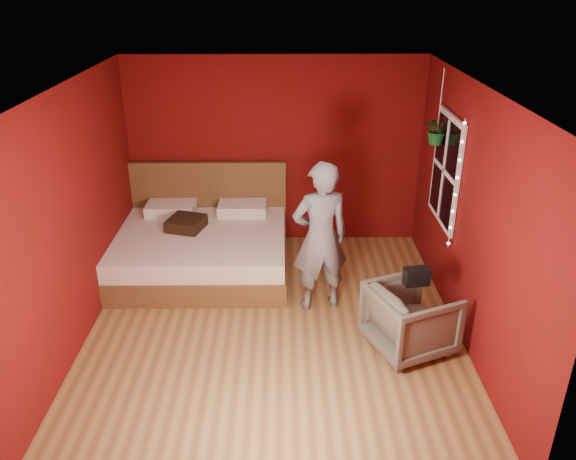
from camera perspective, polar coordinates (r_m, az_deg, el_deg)
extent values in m
plane|color=olive|center=(6.29, -1.45, -9.71)|extent=(4.50, 4.50, 0.00)
cube|color=maroon|center=(7.78, -1.32, 7.91)|extent=(4.00, 0.02, 2.60)
cube|color=maroon|center=(3.70, -2.17, -13.06)|extent=(4.00, 0.02, 2.60)
cube|color=maroon|center=(6.04, -21.03, 1.04)|extent=(0.02, 4.50, 2.60)
cube|color=maroon|center=(5.97, 18.10, 1.20)|extent=(0.02, 4.50, 2.60)
cube|color=white|center=(5.27, -1.77, 14.34)|extent=(4.00, 4.50, 0.02)
cube|color=white|center=(6.69, 15.74, 5.89)|extent=(0.04, 0.97, 1.27)
cube|color=black|center=(6.68, 15.62, 5.89)|extent=(0.02, 0.85, 1.15)
cube|color=white|center=(6.68, 15.58, 5.89)|extent=(0.03, 0.05, 1.15)
cube|color=white|center=(6.68, 15.58, 5.89)|extent=(0.03, 0.85, 0.05)
cylinder|color=silver|center=(6.20, 16.72, 4.29)|extent=(0.01, 0.01, 1.45)
sphere|color=#FFF2CC|center=(6.46, 15.99, -1.31)|extent=(0.04, 0.04, 0.04)
sphere|color=#FFF2CC|center=(6.38, 16.19, 0.24)|extent=(0.04, 0.04, 0.04)
sphere|color=#FFF2CC|center=(6.31, 16.40, 1.83)|extent=(0.04, 0.04, 0.04)
sphere|color=#FFF2CC|center=(6.24, 16.61, 3.46)|extent=(0.04, 0.04, 0.04)
sphere|color=#FFF2CC|center=(6.17, 16.82, 5.13)|extent=(0.04, 0.04, 0.04)
sphere|color=#FFF2CC|center=(6.11, 17.05, 6.83)|extent=(0.04, 0.04, 0.04)
sphere|color=#FFF2CC|center=(6.06, 17.28, 8.55)|extent=(0.04, 0.04, 0.04)
sphere|color=#FFF2CC|center=(6.01, 17.51, 10.31)|extent=(0.04, 0.04, 0.04)
cube|color=brown|center=(7.38, -8.63, -3.01)|extent=(2.17, 1.84, 0.30)
cube|color=silver|center=(7.26, -8.77, -1.12)|extent=(2.12, 1.80, 0.24)
cube|color=brown|center=(7.99, -8.03, 2.77)|extent=(2.17, 0.09, 1.19)
cube|color=silver|center=(7.82, -11.81, 2.15)|extent=(0.65, 0.41, 0.15)
cube|color=silver|center=(7.69, -4.67, 2.22)|extent=(0.65, 0.41, 0.15)
imported|color=slate|center=(6.22, 3.29, -0.77)|extent=(0.72, 0.56, 1.76)
imported|color=#615D4D|center=(5.91, 12.35, -8.77)|extent=(1.01, 1.00, 0.71)
cube|color=black|center=(5.75, 12.93, -4.61)|extent=(0.27, 0.17, 0.18)
cube|color=black|center=(7.32, -10.30, 0.67)|extent=(0.52, 0.52, 0.15)
cylinder|color=silver|center=(6.65, 15.36, 13.40)|extent=(0.01, 0.01, 0.51)
imported|color=#195A25|center=(6.74, 14.94, 9.85)|extent=(0.39, 0.37, 0.35)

